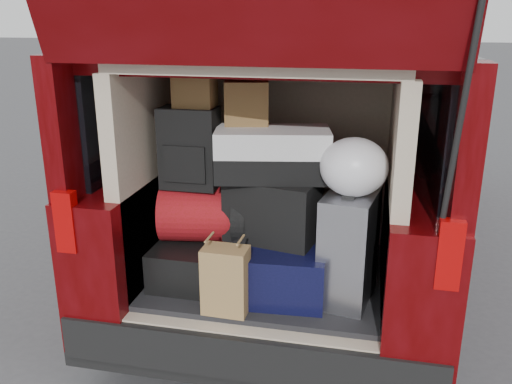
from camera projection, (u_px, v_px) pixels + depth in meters
ground at (259, 384)px, 3.00m from camera, size 80.00×80.00×0.00m
minivan at (306, 147)px, 4.44m from camera, size 1.90×5.35×2.77m
load_floor at (269, 314)px, 3.17m from camera, size 1.24×1.05×0.55m
black_hardshell at (197, 258)px, 3.01m from camera, size 0.40×0.55×0.22m
navy_hardshell at (279, 262)px, 2.90m from camera, size 0.54×0.64×0.27m
silver_roller at (349, 247)px, 2.72m from camera, size 0.30×0.41×0.57m
kraft_bag at (226, 280)px, 2.63m from camera, size 0.22×0.15×0.34m
red_duffel at (204, 214)px, 2.94m from camera, size 0.51×0.37×0.30m
black_soft_case at (272, 210)px, 2.82m from camera, size 0.50×0.36×0.33m
backpack at (190, 148)px, 2.83m from camera, size 0.30×0.18×0.42m
twotone_duffel at (272, 154)px, 2.75m from camera, size 0.62×0.40×0.26m
grocery_sack_lower at (195, 89)px, 2.76m from camera, size 0.21×0.17×0.18m
grocery_sack_upper at (247, 102)px, 2.80m from camera, size 0.26×0.23×0.22m
plastic_bag_right at (354, 167)px, 2.57m from camera, size 0.35×0.32×0.28m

